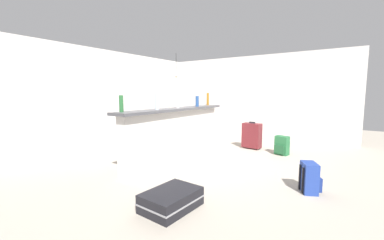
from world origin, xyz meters
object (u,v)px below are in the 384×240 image
at_px(bottle_green, 121,104).
at_px(bottle_blue, 197,101).
at_px(backpack_green, 282,146).
at_px(suitcase_upright_maroon, 252,135).
at_px(bottle_amber, 208,99).
at_px(bottle_clear, 157,102).
at_px(dining_chair_near_partition, 197,124).
at_px(dining_chair_far_side, 169,121).
at_px(backpack_blue, 310,178).
at_px(suitcase_flat_black, 171,200).
at_px(pendant_lamp, 176,74).
at_px(bottle_white, 178,102).
at_px(dining_table, 181,118).

distance_m(bottle_green, bottle_blue, 1.92).
bearing_deg(backpack_green, suitcase_upright_maroon, 75.79).
bearing_deg(bottle_amber, bottle_blue, -171.71).
xyz_separation_m(bottle_clear, dining_chair_near_partition, (2.39, 0.71, -0.70)).
xyz_separation_m(bottle_green, dining_chair_far_side, (3.19, 1.69, -0.69)).
relative_size(bottle_green, backpack_blue, 0.63).
relative_size(suitcase_flat_black, backpack_blue, 2.01).
relative_size(bottle_green, backpack_green, 0.63).
bearing_deg(pendant_lamp, dining_chair_far_side, 70.87).
height_order(dining_chair_far_side, suitcase_upright_maroon, dining_chair_far_side).
xyz_separation_m(bottle_blue, pendant_lamp, (1.13, 1.46, 0.72)).
bearing_deg(bottle_blue, pendant_lamp, 52.20).
height_order(bottle_white, pendant_lamp, pendant_lamp).
relative_size(bottle_amber, backpack_green, 0.70).
xyz_separation_m(dining_chair_near_partition, suitcase_upright_maroon, (0.07, -1.59, -0.19)).
xyz_separation_m(bottle_green, bottle_amber, (2.52, -0.10, 0.02)).
distance_m(bottle_green, dining_table, 3.37).
bearing_deg(dining_chair_far_side, bottle_blue, -124.18).
bearing_deg(backpack_blue, pendant_lamp, 63.00).
relative_size(bottle_white, suitcase_upright_maroon, 0.36).
bearing_deg(bottle_white, bottle_amber, 2.57).
height_order(bottle_clear, dining_chair_far_side, bottle_clear).
height_order(bottle_blue, backpack_green, bottle_blue).
height_order(dining_chair_far_side, suitcase_flat_black, dining_chair_far_side).
bearing_deg(backpack_blue, bottle_amber, 59.91).
bearing_deg(bottle_green, backpack_blue, -67.66).
bearing_deg(bottle_blue, dining_chair_near_partition, 33.61).
xyz_separation_m(bottle_white, suitcase_upright_maroon, (1.89, -0.84, -0.87)).
relative_size(dining_chair_far_side, backpack_blue, 2.21).
bearing_deg(bottle_green, bottle_amber, -2.31).
relative_size(dining_chair_near_partition, backpack_green, 2.21).
xyz_separation_m(bottle_clear, backpack_green, (2.26, -1.65, -1.02)).
bearing_deg(bottle_blue, bottle_amber, 8.29).
relative_size(bottle_white, suitcase_flat_black, 0.29).
bearing_deg(bottle_blue, bottle_white, 177.16).
xyz_separation_m(dining_chair_far_side, suitcase_upright_maroon, (-0.04, -2.69, -0.19)).
distance_m(bottle_blue, dining_chair_near_partition, 1.56).
distance_m(bottle_green, backpack_blue, 2.99).
bearing_deg(pendant_lamp, dining_table, -55.34).
height_order(suitcase_flat_black, backpack_blue, backpack_blue).
bearing_deg(bottle_green, pendant_lamp, 22.63).
distance_m(bottle_blue, dining_chair_far_side, 2.37).
relative_size(dining_table, pendant_lamp, 1.57).
xyz_separation_m(bottle_white, bottle_amber, (1.26, 0.06, 0.03)).
bearing_deg(dining_table, suitcase_flat_black, -144.52).
height_order(pendant_lamp, suitcase_flat_black, pendant_lamp).
distance_m(pendant_lamp, backpack_green, 3.48).
bearing_deg(suitcase_flat_black, dining_chair_near_partition, 28.79).
relative_size(dining_chair_near_partition, backpack_blue, 2.21).
bearing_deg(suitcase_upright_maroon, suitcase_flat_black, -174.87).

